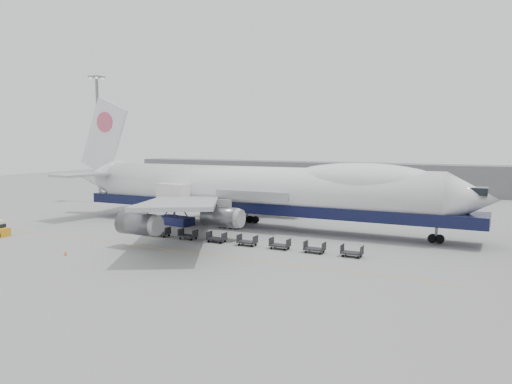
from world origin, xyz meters
The scene contains 14 objects.
ground centered at (0.00, 0.00, 0.00)m, with size 260.00×260.00×0.00m, color gray.
apron_line centered at (0.00, -6.00, 0.01)m, with size 60.00×0.15×0.01m, color gold.
hangar centered at (-10.00, 70.00, 3.50)m, with size 110.00×8.00×7.00m, color slate.
floodlight_mast centered at (-42.00, 24.00, 14.27)m, with size 2.40×2.40×25.43m.
airliner centered at (0.64, 12.00, 5.62)m, with size 67.00×55.30×19.98m.
catering_truck centered at (-11.87, 8.52, 3.46)m, with size 5.81×4.32×6.22m.
traffic_cone centered at (-10.68, -13.60, 0.24)m, with size 0.35×0.35×0.52m.
dolly_0 centered at (-8.06, 0.04, 0.53)m, with size 2.30×1.35×1.30m.
dolly_1 centered at (-3.76, 0.04, 0.53)m, with size 2.30×1.35×1.30m.
dolly_2 centered at (0.55, 0.04, 0.53)m, with size 2.30×1.35×1.30m.
dolly_3 centered at (4.86, 0.04, 0.53)m, with size 2.30×1.35×1.30m.
dolly_4 centered at (9.17, 0.04, 0.53)m, with size 2.30×1.35×1.30m.
dolly_5 centered at (13.47, 0.04, 0.53)m, with size 2.30×1.35×1.30m.
dolly_6 centered at (17.78, 0.04, 0.53)m, with size 2.30×1.35×1.30m.
Camera 1 is at (32.56, -52.30, 12.75)m, focal length 35.00 mm.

